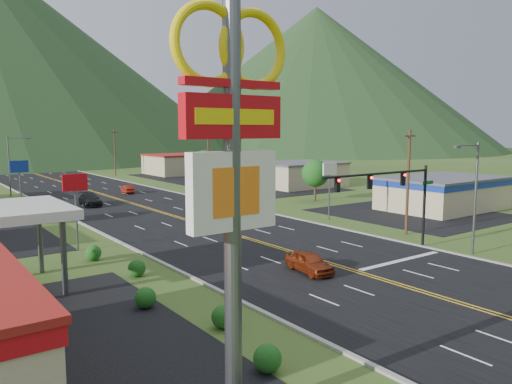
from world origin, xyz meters
TOP-DOWN VIEW (x-y plane):
  - curb_west at (-10.15, 0.00)m, footprint 0.30×460.00m
  - pylon_sign at (-17.00, 2.00)m, footprint 4.32×0.60m
  - traffic_signal at (6.48, 14.00)m, footprint 13.10×0.43m
  - streetlight_east at (11.18, 10.00)m, footprint 3.28×0.25m
  - streetlight_west at (-11.68, 70.00)m, footprint 3.28×0.25m
  - building_east_near at (30.00, 25.00)m, footprint 15.40×10.40m
  - building_east_mid at (32.00, 55.00)m, footprint 14.40×11.40m
  - building_east_far at (28.00, 90.00)m, footprint 16.40×12.40m
  - pole_sign_west_a at (-14.00, 30.00)m, footprint 2.00×0.18m
  - pole_sign_west_b at (-14.00, 52.00)m, footprint 2.00×0.18m
  - pole_sign_east_a at (13.00, 28.00)m, footprint 2.00×0.18m
  - pole_sign_east_b at (13.00, 60.00)m, footprint 2.00×0.18m
  - tree_east_a at (22.00, 40.00)m, footprint 3.84×3.84m
  - tree_east_b at (26.00, 78.00)m, footprint 3.84×3.84m
  - utility_pole_a at (13.50, 18.00)m, footprint 1.60×0.28m
  - utility_pole_b at (13.50, 55.00)m, footprint 1.60×0.28m
  - utility_pole_c at (13.50, 95.00)m, footprint 1.60×0.28m
  - utility_pole_d at (13.50, 135.00)m, footprint 1.60×0.28m
  - mountain_ne at (147.84, 176.19)m, footprint 180.00×180.00m
  - car_red_near at (-2.81, 13.80)m, footprint 2.29×4.51m
  - car_dark_mid at (-5.26, 54.00)m, footprint 2.65×5.56m
  - car_red_far at (3.67, 63.51)m, footprint 1.86×4.02m

SIDE VIEW (x-z plane):
  - curb_west at x=-10.15m, z-range -0.07..0.07m
  - car_red_far at x=3.67m, z-range 0.00..1.27m
  - car_red_near at x=-2.81m, z-range 0.00..1.47m
  - car_dark_mid at x=-5.26m, z-range 0.00..1.57m
  - building_east_mid at x=32.00m, z-range 0.01..4.31m
  - building_east_far at x=28.00m, z-range 0.01..4.51m
  - building_east_near at x=30.00m, z-range 0.22..4.32m
  - tree_east_a at x=22.00m, z-range 0.98..6.80m
  - tree_east_b at x=26.00m, z-range 0.98..6.80m
  - pole_sign_west_a at x=-14.00m, z-range 1.85..8.25m
  - pole_sign_west_b at x=-14.00m, z-range 1.85..8.25m
  - pole_sign_east_a at x=13.00m, z-range 1.85..8.25m
  - pole_sign_east_b at x=13.00m, z-range 1.85..8.25m
  - utility_pole_a at x=13.50m, z-range 0.13..10.13m
  - utility_pole_b at x=13.50m, z-range 0.13..10.13m
  - utility_pole_c at x=13.50m, z-range 0.13..10.13m
  - utility_pole_d at x=13.50m, z-range 0.13..10.13m
  - streetlight_east at x=11.18m, z-range 0.68..9.68m
  - streetlight_west at x=-11.68m, z-range 0.68..9.68m
  - traffic_signal at x=6.48m, z-range 1.83..8.83m
  - pylon_sign at x=-17.00m, z-range 2.30..16.30m
  - mountain_ne at x=147.84m, z-range 0.00..70.00m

